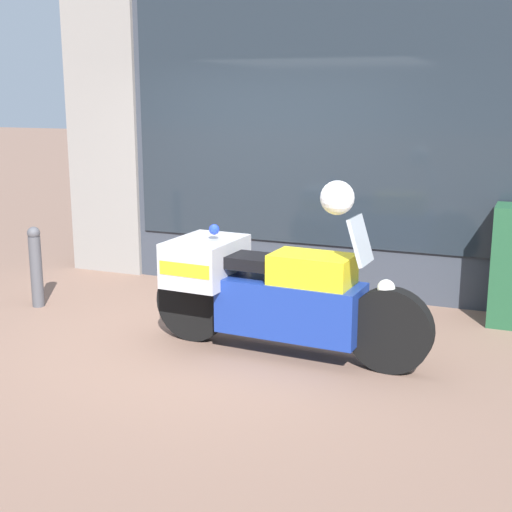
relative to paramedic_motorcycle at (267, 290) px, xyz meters
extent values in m
plane|color=#7A5B4C|center=(-0.60, 0.06, -0.54)|extent=(60.00, 60.00, 0.00)
cube|color=#333842|center=(-0.60, 2.06, 1.38)|extent=(5.33, 0.40, 3.84)
cube|color=gray|center=(-2.80, 2.08, 1.38)|extent=(0.94, 0.55, 3.84)
cube|color=#1E262D|center=(-0.17, 1.84, 1.43)|extent=(4.17, 0.02, 2.84)
cube|color=slate|center=(-0.21, 2.07, -0.26)|extent=(3.95, 0.30, 0.55)
cube|color=silver|center=(-0.21, 2.21, 0.68)|extent=(3.95, 0.02, 1.39)
cube|color=beige|center=(-0.21, 2.07, 1.37)|extent=(3.95, 0.30, 0.02)
cube|color=#B7B2A8|center=(-1.59, 2.07, 1.41)|extent=(0.18, 0.04, 0.06)
cube|color=#C68E19|center=(-0.67, 2.07, 1.41)|extent=(0.18, 0.04, 0.06)
cube|color=navy|center=(0.25, 2.07, 1.41)|extent=(0.18, 0.04, 0.06)
cube|color=black|center=(1.17, 2.07, 1.41)|extent=(0.18, 0.04, 0.06)
cube|color=white|center=(-1.42, 2.00, 0.15)|extent=(0.19, 0.02, 0.27)
cube|color=orange|center=(-0.21, 2.00, 0.15)|extent=(0.19, 0.03, 0.27)
cube|color=#2D8E42|center=(1.00, 2.00, 0.15)|extent=(0.19, 0.03, 0.27)
cylinder|color=black|center=(1.05, -0.06, -0.20)|extent=(0.68, 0.18, 0.68)
cylinder|color=black|center=(-0.71, 0.04, -0.20)|extent=(0.68, 0.18, 0.68)
cube|color=navy|center=(0.21, -0.01, -0.13)|extent=(1.22, 0.51, 0.45)
cube|color=yellow|center=(0.40, -0.02, 0.20)|extent=(0.67, 0.44, 0.27)
cube|color=black|center=(-0.06, 0.00, 0.23)|extent=(0.71, 0.37, 0.10)
cube|color=#B7B7BC|center=(-0.58, 0.03, 0.19)|extent=(0.56, 0.75, 0.38)
cube|color=yellow|center=(-0.58, 0.03, 0.19)|extent=(0.51, 0.75, 0.11)
cube|color=#B2BCC6|center=(0.79, -0.04, 0.49)|extent=(0.16, 0.32, 0.37)
sphere|color=white|center=(1.00, -0.06, 0.13)|extent=(0.14, 0.14, 0.14)
sphere|color=blue|center=(-0.49, 0.03, 0.47)|extent=(0.09, 0.09, 0.09)
sphere|color=white|center=(0.59, -0.03, 0.81)|extent=(0.27, 0.27, 0.27)
cylinder|color=#47474C|center=(-2.64, 0.33, -0.18)|extent=(0.12, 0.12, 0.73)
sphere|color=#47474C|center=(-2.64, 0.33, 0.22)|extent=(0.13, 0.13, 0.13)
camera|label=1|loc=(2.06, -5.31, 1.61)|focal=50.00mm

